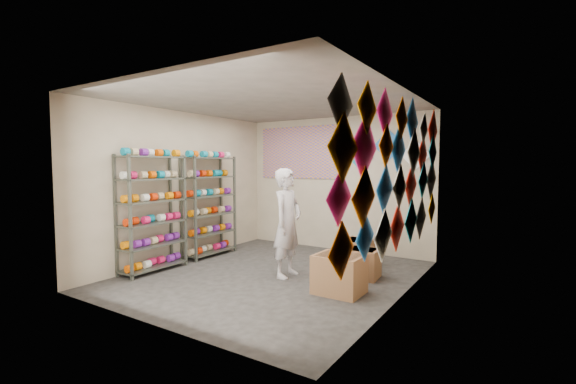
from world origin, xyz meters
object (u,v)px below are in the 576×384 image
Objects in this scene: shelf_rack_back at (209,206)px; shopkeeper at (287,223)px; shelf_rack_front at (152,213)px; carton_c at (356,253)px; carton_a at (339,274)px; carton_b at (361,263)px.

shelf_rack_back reaches higher than shopkeeper.
shelf_rack_front reaches higher than carton_c.
shelf_rack_front is 3.67× the size of carton_c.
carton_a reaches higher than carton_b.
carton_c is at bearing 104.66° from carton_a.
shopkeeper is at bearing 164.44° from carton_a.
carton_b is at bearing -52.61° from carton_c.
shelf_rack_back is 2.04m from shopkeeper.
shelf_rack_back is 3.67× the size of carton_c.
shelf_rack_back is (0.00, 1.30, 0.00)m from shelf_rack_front.
carton_b is at bearing 3.62° from shelf_rack_back.
carton_a reaches higher than carton_c.
shopkeeper reaches higher than carton_a.
carton_c is (-0.37, 1.46, -0.04)m from carton_a.
carton_a is (3.03, -0.66, -0.69)m from shelf_rack_back.
shopkeeper reaches higher than carton_b.
shelf_rack_back is at bearing -154.71° from carton_c.
shelf_rack_front is 3.03× the size of carton_a.
shelf_rack_front is at bearing -158.43° from carton_b.
shelf_rack_front reaches higher than shopkeeper.
carton_c is (2.66, 0.80, -0.72)m from shelf_rack_back.
carton_b is at bearing 26.46° from shelf_rack_front.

